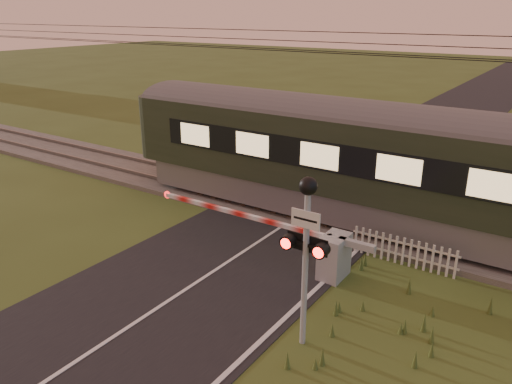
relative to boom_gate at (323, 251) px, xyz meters
The scene contains 7 objects.
ground 3.89m from the boom_gate, 130.74° to the right, with size 160.00×160.00×0.00m, color #3C4C1D.
road 4.06m from the boom_gate, 128.37° to the right, with size 6.00×140.00×0.03m.
track_bed 4.42m from the boom_gate, 124.85° to the left, with size 140.00×3.40×0.39m.
overhead_wires 6.69m from the boom_gate, 124.85° to the left, with size 120.00×0.62×0.62m.
boom_gate is the anchor object (origin of this frame).
crossing_signal 3.65m from the boom_gate, 71.20° to the right, with size 0.96×0.37×3.75m.
picket_fence 2.37m from the boom_gate, 46.16° to the left, with size 3.02×0.07×0.82m.
Camera 1 is at (7.67, -8.03, 6.72)m, focal length 35.00 mm.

